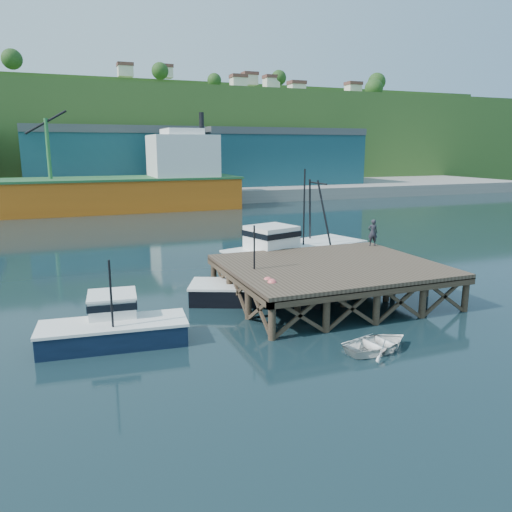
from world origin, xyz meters
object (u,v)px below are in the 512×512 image
boat_navy (113,325)px  dinghy (378,343)px  boat_black (255,286)px  trawler (294,250)px  dockworker (373,233)px

boat_navy → dinghy: (10.68, -5.20, -0.48)m
boat_navy → boat_black: size_ratio=0.85×
boat_black → trawler: 7.69m
boat_navy → dockworker: bearing=24.4°
boat_navy → boat_black: boat_black is taller
dinghy → dockworker: dockworker is taller
boat_black → dinghy: (2.31, -8.92, -0.50)m
boat_navy → dinghy: size_ratio=2.06×
trawler → dinghy: (-2.88, -14.55, -1.16)m
dinghy → boat_black: bearing=4.9°
dockworker → dinghy: bearing=73.3°
trawler → dockworker: 5.66m
trawler → boat_navy: bearing=-162.2°
trawler → dockworker: trawler is taller
trawler → dinghy: bearing=-117.9°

